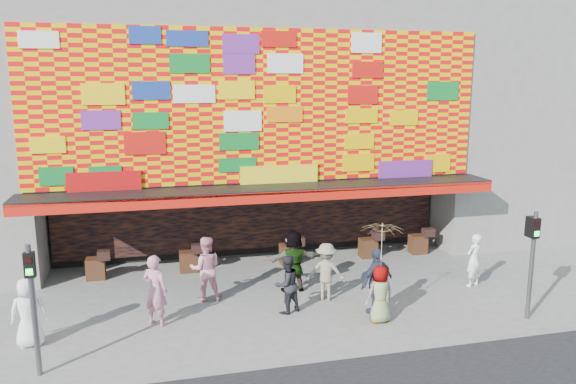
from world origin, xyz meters
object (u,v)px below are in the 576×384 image
ped_b (155,290)px  ped_c (287,284)px  signal_right (533,253)px  parasol (382,243)px  ped_d (326,272)px  ped_e (377,281)px  ped_a (28,312)px  ped_h (474,260)px  ped_g (380,294)px  signal_left (32,295)px  ped_f (293,261)px  ped_i (206,268)px

ped_b → ped_c: size_ratio=1.17×
signal_right → parasol: (-4.02, 0.76, 0.36)m
ped_d → ped_e: (1.06, -1.29, 0.08)m
signal_right → parasol: 4.10m
ped_a → ped_h: size_ratio=1.03×
ped_g → parasol: parasol is taller
signal_left → ped_f: (6.70, 3.52, -0.89)m
ped_a → ped_g: 8.87m
ped_h → signal_left: bearing=-9.6°
ped_d → ped_h: 4.84m
ped_d → ped_f: size_ratio=0.89×
signal_left → signal_right: size_ratio=1.00×
ped_e → ped_c: bearing=-38.1°
ped_g → parasol: size_ratio=0.79×
ped_c → ped_d: (1.36, 0.64, 0.03)m
ped_i → signal_right: bearing=160.5°
ped_f → parasol: bearing=117.8°
ped_f → ped_i: 2.67m
signal_left → ped_f: bearing=27.7°
ped_c → ped_i: 2.57m
ped_b → ped_e: bearing=-152.8°
signal_right → ped_a: bearing=173.2°
ped_a → ped_e: bearing=174.3°
ped_b → ped_c: (3.55, -0.04, -0.14)m
ped_a → ped_h: (12.76, 1.03, -0.02)m
parasol → ped_g: bearing=166.0°
ped_d → ped_f: 1.18m
signal_right → ped_c: bearing=162.4°
ped_c → ped_f: 1.64m
signal_left → ped_h: signal_left is taller
parasol → ped_c: bearing=151.7°
ped_c → ped_e: size_ratio=0.88×
ped_b → ped_g: (5.82, -1.26, -0.18)m
signal_left → ped_c: signal_left is taller
signal_left → ped_e: bearing=8.9°
ped_c → parasol: size_ratio=0.83×
signal_right → ped_d: 5.67m
ped_b → ped_f: 4.40m
ped_a → ped_f: (7.15, 1.98, 0.09)m
ped_a → ped_c: size_ratio=1.05×
ped_e → ped_h: (3.78, 1.23, -0.09)m
ped_d → ped_h: (4.84, -0.06, -0.01)m
ped_h → parasol: size_ratio=0.85×
signal_right → ped_d: (-4.93, 2.63, -1.00)m
signal_right → ped_h: signal_right is taller
ped_g → ped_i: ped_i is taller
ped_c → ped_h: (6.20, 0.58, 0.02)m
ped_f → ped_h: bearing=166.8°
ped_b → ped_h: size_ratio=1.14×
signal_left → ped_a: signal_left is taller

